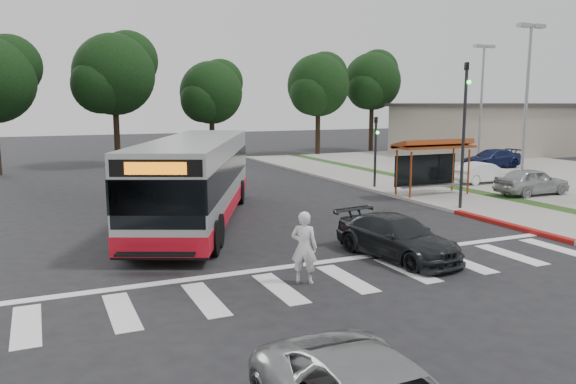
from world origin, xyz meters
TOP-DOWN VIEW (x-y plane):
  - ground at (0.00, 0.00)m, footprint 140.00×140.00m
  - sidewalk_east at (11.00, 8.00)m, footprint 4.00×40.00m
  - curb_east at (9.00, 8.00)m, footprint 0.30×40.00m
  - curb_east_red at (9.00, -2.00)m, footprint 0.32×6.00m
  - parking_lot at (23.00, 10.00)m, footprint 18.00×36.00m
  - commercial_building at (30.00, 22.00)m, footprint 14.00×10.00m
  - building_roof_cap at (30.00, 22.00)m, footprint 14.60×10.60m
  - crosswalk_ladder at (0.00, -5.00)m, footprint 18.00×2.60m
  - bus_shelter at (10.80, 5.10)m, footprint 4.20×1.60m
  - traffic_signal_ne_tall at (9.60, 1.49)m, footprint 0.18×0.37m
  - traffic_signal_ne_short at (9.60, 8.49)m, footprint 0.18×0.37m
  - lot_light_front at (18.00, 6.00)m, footprint 1.90×0.35m
  - lot_light_mid at (24.00, 16.00)m, footprint 1.90×0.35m
  - tree_ne_a at (16.08, 28.06)m, footprint 6.16×5.74m
  - tree_ne_b at (23.08, 30.06)m, footprint 6.16×5.74m
  - tree_north_a at (-1.92, 26.07)m, footprint 6.60×6.15m
  - tree_north_b at (6.07, 28.06)m, footprint 5.72×5.33m
  - transit_bus at (-1.82, 3.84)m, footprint 8.02×13.08m
  - pedestrian at (-1.22, -4.82)m, footprint 0.85×0.81m
  - dark_sedan at (2.50, -3.78)m, footprint 2.56×4.74m
  - parked_car_0 at (15.50, 2.96)m, footprint 4.08×1.66m
  - parked_car_1 at (16.26, 7.24)m, footprint 3.74×1.38m
  - parked_car_3 at (22.37, 12.92)m, footprint 4.64×1.91m

SIDE VIEW (x-z plane):
  - ground at x=0.00m, z-range 0.00..0.00m
  - crosswalk_ladder at x=0.00m, z-range 0.00..0.01m
  - parking_lot at x=23.00m, z-range 0.00..0.10m
  - sidewalk_east at x=11.00m, z-range 0.00..0.12m
  - curb_east at x=9.00m, z-range 0.00..0.15m
  - curb_east_red at x=9.00m, z-range 0.00..0.15m
  - dark_sedan at x=2.50m, z-range 0.00..1.30m
  - parked_car_1 at x=16.26m, z-range 0.10..1.32m
  - parked_car_3 at x=22.37m, z-range 0.10..1.44m
  - parked_car_0 at x=15.50m, z-range 0.10..1.49m
  - pedestrian at x=-1.22m, z-range 0.00..1.96m
  - transit_bus at x=-1.82m, z-range 0.00..3.38m
  - commercial_building at x=30.00m, z-range 0.00..4.40m
  - bus_shelter at x=10.80m, z-range 0.92..3.78m
  - traffic_signal_ne_short at x=9.60m, z-range 0.48..4.48m
  - traffic_signal_ne_tall at x=9.60m, z-range 0.63..7.13m
  - building_roof_cap at x=30.00m, z-range 4.40..4.70m
  - tree_north_b at x=6.07m, z-range 1.45..9.88m
  - lot_light_front at x=18.00m, z-range 1.40..10.41m
  - lot_light_mid at x=24.00m, z-range 1.40..10.41m
  - tree_ne_a at x=16.08m, z-range 1.74..11.04m
  - tree_ne_b at x=23.08m, z-range 1.91..11.93m
  - tree_north_a at x=-1.92m, z-range 1.84..12.01m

